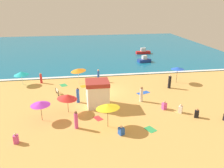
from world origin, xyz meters
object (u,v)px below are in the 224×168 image
object	(u,v)px
beach_umbrella_4	(108,106)
beachgoer_9	(170,82)
beach_umbrella_1	(21,73)
beach_umbrella_3	(78,70)
beachgoer_7	(121,131)
beach_umbrella_2	(178,68)
beach_umbrella_5	(40,103)
beachgoer_4	(78,96)
beachgoer_5	(141,95)
lifeguard_cabana	(97,93)
beachgoer_2	(41,78)
parked_bicycle	(57,92)
beachgoer_11	(164,106)
beachgoer_3	(76,120)
beachgoer_0	(98,76)
small_boat_0	(144,60)
beachgoer_8	(181,109)
small_boat_1	(143,52)
beach_umbrella_0	(67,97)
beachgoer_10	(197,114)
beachgoer_1	(16,139)

from	to	relation	value
beach_umbrella_4	beachgoer_9	xyz separation A→B (m)	(9.46, 8.42, -1.21)
beach_umbrella_1	beach_umbrella_3	xyz separation A→B (m)	(7.78, -0.60, 0.31)
beach_umbrella_1	beachgoer_9	bearing A→B (deg)	-12.12
beach_umbrella_4	beachgoer_7	world-z (taller)	beach_umbrella_4
beach_umbrella_2	beach_umbrella_5	world-z (taller)	beach_umbrella_2
beachgoer_4	beachgoer_5	distance (m)	7.32
lifeguard_cabana	beachgoer_5	bearing A→B (deg)	3.70
beachgoer_2	beachgoer_4	bearing A→B (deg)	-54.60
parked_bicycle	beachgoer_5	size ratio (longest dim) A/B	0.98
beach_umbrella_2	beach_umbrella_3	xyz separation A→B (m)	(-13.87, 1.79, -0.16)
beach_umbrella_1	beachgoer_11	size ratio (longest dim) A/B	2.16
beachgoer_3	lifeguard_cabana	bearing A→B (deg)	61.76
beach_umbrella_2	beachgoer_0	size ratio (longest dim) A/B	1.30
beach_umbrella_2	beachgoer_7	world-z (taller)	beach_umbrella_2
beachgoer_9	small_boat_0	xyz separation A→B (m)	(0.44, 13.27, -0.39)
beachgoer_0	beachgoer_8	xyz separation A→B (m)	(7.60, -10.96, -0.44)
lifeguard_cabana	beach_umbrella_1	bearing A→B (deg)	140.45
beach_umbrella_1	beachgoer_0	bearing A→B (deg)	-0.79
beach_umbrella_3	small_boat_1	xyz separation A→B (m)	(14.24, 16.48, -1.47)
beachgoer_8	small_boat_1	xyz separation A→B (m)	(3.80, 26.98, 0.09)
lifeguard_cabana	beachgoer_7	world-z (taller)	lifeguard_cabana
beachgoer_8	beach_umbrella_0	bearing A→B (deg)	171.06
parked_bicycle	beachgoer_4	size ratio (longest dim) A/B	0.96
beachgoer_10	small_boat_1	xyz separation A→B (m)	(2.63, 28.17, 0.09)
beach_umbrella_0	beachgoer_0	size ratio (longest dim) A/B	1.22
beachgoer_2	lifeguard_cabana	bearing A→B (deg)	-48.96
beachgoer_2	beachgoer_9	world-z (taller)	beachgoer_9
small_boat_1	beachgoer_9	bearing A→B (deg)	-96.28
beachgoer_2	beachgoer_10	size ratio (longest dim) A/B	1.57
beach_umbrella_4	beachgoer_11	distance (m)	7.20
parked_bicycle	beachgoer_4	distance (m)	3.78
beachgoer_5	lifeguard_cabana	bearing A→B (deg)	-176.30
lifeguard_cabana	beach_umbrella_3	size ratio (longest dim) A/B	1.09
beach_umbrella_3	parked_bicycle	size ratio (longest dim) A/B	1.53
beachgoer_0	beachgoer_11	world-z (taller)	beachgoer_0
beachgoer_5	beach_umbrella_5	bearing A→B (deg)	-165.67
beach_umbrella_4	small_boat_0	xyz separation A→B (m)	(9.90, 21.69, -1.60)
beachgoer_4	beachgoer_9	xyz separation A→B (m)	(12.16, 2.70, 0.03)
beach_umbrella_0	beach_umbrella_2	world-z (taller)	beach_umbrella_2
beach_umbrella_3	beachgoer_0	distance (m)	3.09
beachgoer_0	small_boat_1	world-z (taller)	beachgoer_0
beachgoer_3	small_boat_1	distance (m)	31.90
beach_umbrella_4	beachgoer_10	bearing A→B (deg)	2.43
beachgoer_1	beach_umbrella_4	bearing A→B (deg)	10.01
beach_umbrella_5	beachgoer_0	distance (m)	12.30
beachgoer_9	beachgoer_8	bearing A→B (deg)	-103.00
lifeguard_cabana	beachgoer_1	bearing A→B (deg)	-140.75
parked_bicycle	small_boat_1	bearing A→B (deg)	49.86
beachgoer_1	small_boat_0	bearing A→B (deg)	52.48
beachgoer_4	lifeguard_cabana	bearing A→B (deg)	-28.02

